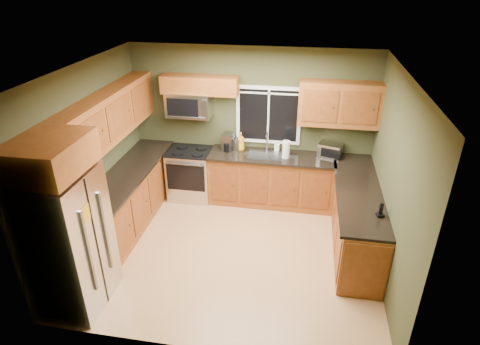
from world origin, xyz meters
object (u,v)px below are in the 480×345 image
(toaster_oven, at_px, (330,150))
(cordless_phone, at_px, (380,212))
(refrigerator, at_px, (69,242))
(soap_bottle_b, at_px, (277,146))
(coffee_maker, at_px, (228,142))
(kettle, at_px, (236,143))
(soap_bottle_a, at_px, (241,142))
(paper_towel_roll, at_px, (286,149))
(microwave, at_px, (189,104))
(range, at_px, (191,173))

(toaster_oven, relative_size, cordless_phone, 2.25)
(refrigerator, bearing_deg, soap_bottle_b, 53.51)
(coffee_maker, distance_m, cordless_phone, 2.94)
(toaster_oven, xyz_separation_m, coffee_maker, (-1.77, -0.03, 0.03))
(kettle, xyz_separation_m, cordless_phone, (2.21, -1.77, -0.06))
(soap_bottle_a, height_order, cordless_phone, soap_bottle_a)
(coffee_maker, distance_m, paper_towel_roll, 1.04)
(paper_towel_roll, height_order, cordless_phone, paper_towel_roll)
(microwave, height_order, soap_bottle_a, microwave)
(soap_bottle_b, bearing_deg, refrigerator, -126.49)
(refrigerator, xyz_separation_m, paper_towel_roll, (2.39, 2.73, 0.19))
(coffee_maker, bearing_deg, refrigerator, -115.23)
(toaster_oven, bearing_deg, kettle, -179.66)
(coffee_maker, bearing_deg, toaster_oven, 1.08)
(refrigerator, bearing_deg, soap_bottle_a, 61.41)
(refrigerator, relative_size, microwave, 2.37)
(refrigerator, bearing_deg, cordless_phone, 16.98)
(refrigerator, height_order, coffee_maker, refrigerator)
(coffee_maker, relative_size, cordless_phone, 1.56)
(microwave, bearing_deg, paper_towel_roll, -5.79)
(refrigerator, height_order, soap_bottle_b, refrigerator)
(microwave, bearing_deg, refrigerator, -103.34)
(coffee_maker, bearing_deg, range, -170.35)
(soap_bottle_a, bearing_deg, refrigerator, -118.59)
(range, xyz_separation_m, soap_bottle_a, (0.90, 0.15, 0.63))
(paper_towel_roll, bearing_deg, cordless_phone, -50.23)
(soap_bottle_a, bearing_deg, microwave, -179.39)
(toaster_oven, height_order, paper_towel_roll, paper_towel_roll)
(refrigerator, xyz_separation_m, toaster_oven, (3.12, 2.92, 0.16))
(toaster_oven, xyz_separation_m, soap_bottle_b, (-0.91, 0.08, -0.03))
(toaster_oven, distance_m, soap_bottle_b, 0.91)
(coffee_maker, xyz_separation_m, paper_towel_roll, (1.03, -0.15, 0.01))
(microwave, height_order, toaster_oven, microwave)
(soap_bottle_a, bearing_deg, soap_bottle_b, 7.65)
(paper_towel_roll, xyz_separation_m, soap_bottle_a, (-0.80, 0.18, 0.01))
(coffee_maker, relative_size, soap_bottle_a, 0.94)
(refrigerator, distance_m, kettle, 3.28)
(refrigerator, distance_m, microwave, 3.10)
(soap_bottle_a, bearing_deg, kettle, -174.40)
(kettle, height_order, soap_bottle_b, kettle)
(refrigerator, height_order, cordless_phone, refrigerator)
(paper_towel_roll, relative_size, soap_bottle_b, 1.80)
(kettle, relative_size, soap_bottle_a, 0.82)
(toaster_oven, height_order, coffee_maker, coffee_maker)
(paper_towel_roll, bearing_deg, soap_bottle_b, 122.51)
(refrigerator, relative_size, soap_bottle_a, 5.55)
(range, height_order, coffee_maker, coffee_maker)
(microwave, distance_m, cordless_phone, 3.58)
(coffee_maker, bearing_deg, kettle, 9.16)
(kettle, xyz_separation_m, soap_bottle_b, (0.71, 0.09, -0.03))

